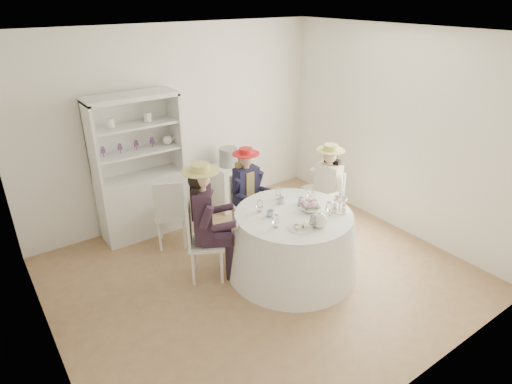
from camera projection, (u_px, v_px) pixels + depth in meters
ground at (261, 275)px, 5.09m from camera, size 4.50×4.50×0.00m
ceiling at (262, 34)px, 3.94m from camera, size 4.50×4.50×0.00m
wall_back at (178, 125)px, 5.99m from camera, size 4.50×0.00×4.50m
wall_front at (427, 257)px, 3.04m from camera, size 4.50×0.00×4.50m
wall_left at (29, 233)px, 3.33m from camera, size 0.00×4.50×4.50m
wall_right at (398, 133)px, 5.69m from camera, size 0.00×4.50×4.50m
tea_table at (293, 242)px, 5.02m from camera, size 1.55×1.55×0.77m
hutch at (141, 186)px, 5.73m from camera, size 1.17×0.51×1.92m
side_table at (229, 186)px, 6.55m from camera, size 0.45×0.45×0.69m
hatbox at (228, 157)px, 6.34m from camera, size 0.36×0.36×0.27m
guest_left at (205, 216)px, 4.74m from camera, size 0.61×0.55×1.42m
guest_mid at (247, 188)px, 5.64m from camera, size 0.45×0.47×1.25m
guest_right at (327, 186)px, 5.65m from camera, size 0.52×0.49×1.29m
spare_chair at (170, 212)px, 5.44m from camera, size 0.52×0.52×0.95m
teacup_a at (270, 214)px, 4.76m from camera, size 0.11×0.11×0.07m
teacup_b at (281, 201)px, 5.06m from camera, size 0.08×0.08×0.07m
teacup_c at (301, 201)px, 5.05m from camera, size 0.10×0.10×0.06m
flower_bowl at (310, 209)px, 4.88m from camera, size 0.28×0.28×0.06m
flower_arrangement at (309, 203)px, 4.90m from camera, size 0.17×0.18×0.07m
table_teapot at (319, 220)px, 4.55m from camera, size 0.24×0.17×0.18m
sandwich_plate at (301, 227)px, 4.54m from camera, size 0.27×0.27×0.06m
cupcake_stand at (340, 205)px, 4.87m from camera, size 0.22×0.22×0.20m
stemware_set at (294, 207)px, 4.82m from camera, size 0.81×0.85×0.15m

